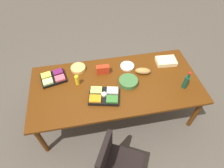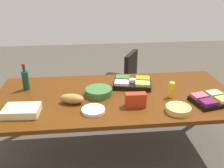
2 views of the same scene
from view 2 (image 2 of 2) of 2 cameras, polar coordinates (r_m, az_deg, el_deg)
The scene contains 13 objects.
ground_plane at distance 3.06m, azimuth 0.84°, elevation -15.30°, with size 10.00×10.00×0.00m, color #4C443B.
conference_table at distance 2.67m, azimuth 0.93°, elevation -3.67°, with size 2.54×1.18×0.76m.
office_chair at distance 3.80m, azimuth 1.78°, elevation -0.66°, with size 0.65×0.65×0.91m.
salad_bowl at distance 2.64m, azimuth -3.08°, elevation -1.78°, with size 0.28×0.28×0.07m, color #396632.
sheet_cake at distance 2.43m, azimuth -19.98°, elevation -5.75°, with size 0.32×0.22×0.07m, color beige.
mustard_bottle at distance 2.64m, azimuth 13.48°, elevation -1.29°, with size 0.06×0.06×0.17m, color yellow.
chip_bag_red at distance 2.40m, azimuth 5.41°, elevation -3.65°, with size 0.20×0.08×0.14m, color red.
bread_loaf at distance 2.49m, azimuth -9.16°, elevation -3.35°, with size 0.24×0.11×0.10m, color #A4793D.
wine_bottle at distance 2.89m, azimuth -19.22°, elevation 0.95°, with size 0.08×0.08×0.30m.
fruit_platter at distance 2.67m, azimuth 21.74°, elevation -3.37°, with size 0.41×0.35×0.07m.
veggie_tray at distance 2.86m, azimuth 4.70°, elevation 0.26°, with size 0.48×0.39×0.09m.
chip_bowl at distance 2.40m, azimuth 14.94°, elevation -5.59°, with size 0.23×0.23×0.05m, color #DDB158.
paper_plate_stack at distance 2.34m, azimuth -4.31°, elevation -6.00°, with size 0.22×0.22×0.03m, color white.
Camera 2 is at (0.29, 2.35, 1.93)m, focal length 39.90 mm.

